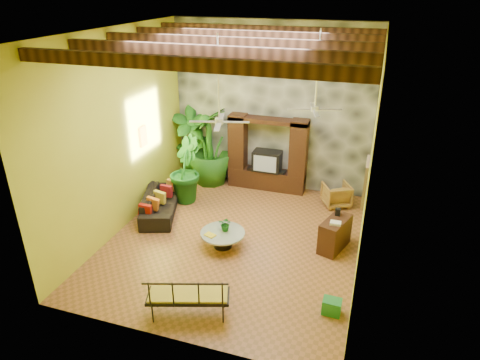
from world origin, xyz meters
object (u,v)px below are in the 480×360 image
(sofa, at_px, (160,203))
(green_bin, at_px, (332,307))
(wicker_armchair, at_px, (336,195))
(tall_plant_b, at_px, (185,169))
(entertainment_center, at_px, (267,159))
(iron_bench, at_px, (187,295))
(ceiling_fan_back, at_px, (315,100))
(coffee_table, at_px, (223,237))
(side_console, at_px, (335,234))
(tall_plant_a, at_px, (192,144))
(ceiling_fan_front, at_px, (219,112))
(tall_plant_c, at_px, (210,147))

(sofa, relative_size, green_bin, 5.97)
(wicker_armchair, height_order, tall_plant_b, tall_plant_b)
(entertainment_center, xyz_separation_m, iron_bench, (0.02, -6.04, -0.43))
(iron_bench, bearing_deg, sofa, 106.78)
(entertainment_center, bearing_deg, ceiling_fan_back, -50.43)
(iron_bench, bearing_deg, coffee_table, 76.76)
(tall_plant_b, relative_size, side_console, 1.98)
(wicker_armchair, distance_m, tall_plant_a, 4.78)
(ceiling_fan_back, xyz_separation_m, coffee_table, (-1.78, -1.59, -3.15))
(ceiling_fan_front, bearing_deg, iron_bench, -85.05)
(sofa, xyz_separation_m, coffee_table, (2.23, -1.02, -0.06))
(iron_bench, bearing_deg, tall_plant_b, 97.17)
(ceiling_fan_front, distance_m, tall_plant_b, 3.68)
(tall_plant_b, height_order, side_console, tall_plant_b)
(wicker_armchair, distance_m, iron_bench, 5.96)
(tall_plant_c, relative_size, side_console, 2.48)
(entertainment_center, height_order, side_console, entertainment_center)
(tall_plant_b, distance_m, coffee_table, 2.86)
(ceiling_fan_front, height_order, side_console, ceiling_fan_front)
(ceiling_fan_front, relative_size, ceiling_fan_back, 1.00)
(ceiling_fan_back, bearing_deg, coffee_table, -138.21)
(wicker_armchair, distance_m, green_bin, 4.59)
(entertainment_center, distance_m, tall_plant_b, 2.57)
(ceiling_fan_front, relative_size, tall_plant_a, 0.76)
(ceiling_fan_front, distance_m, wicker_armchair, 4.94)
(sofa, bearing_deg, green_bin, -135.74)
(entertainment_center, xyz_separation_m, coffee_table, (-0.18, -3.52, -0.71))
(ceiling_fan_front, relative_size, wicker_armchair, 2.54)
(ceiling_fan_front, height_order, sofa, ceiling_fan_front)
(ceiling_fan_back, distance_m, side_console, 3.23)
(entertainment_center, relative_size, tall_plant_a, 0.98)
(side_console, bearing_deg, ceiling_fan_back, 153.61)
(coffee_table, bearing_deg, tall_plant_a, 123.54)
(coffee_table, xyz_separation_m, side_console, (2.60, 0.76, 0.14))
(wicker_armchair, xyz_separation_m, iron_bench, (-2.19, -5.54, 0.20))
(ceiling_fan_back, distance_m, tall_plant_b, 4.43)
(ceiling_fan_front, height_order, tall_plant_c, ceiling_fan_front)
(ceiling_fan_front, xyz_separation_m, tall_plant_a, (-2.27, 3.48, -2.18))
(ceiling_fan_front, bearing_deg, entertainment_center, 86.76)
(green_bin, bearing_deg, tall_plant_b, 143.08)
(coffee_table, relative_size, side_console, 1.11)
(tall_plant_a, xyz_separation_m, green_bin, (5.12, -5.00, -1.06))
(ceiling_fan_back, distance_m, iron_bench, 5.25)
(entertainment_center, xyz_separation_m, ceiling_fan_front, (-0.20, -3.54, 2.44))
(tall_plant_c, relative_size, iron_bench, 1.47)
(tall_plant_b, height_order, coffee_table, tall_plant_b)
(tall_plant_c, bearing_deg, tall_plant_b, -100.40)
(entertainment_center, height_order, tall_plant_b, entertainment_center)
(wicker_armchair, xyz_separation_m, tall_plant_b, (-4.29, -1.01, 0.64))
(entertainment_center, distance_m, side_console, 3.72)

